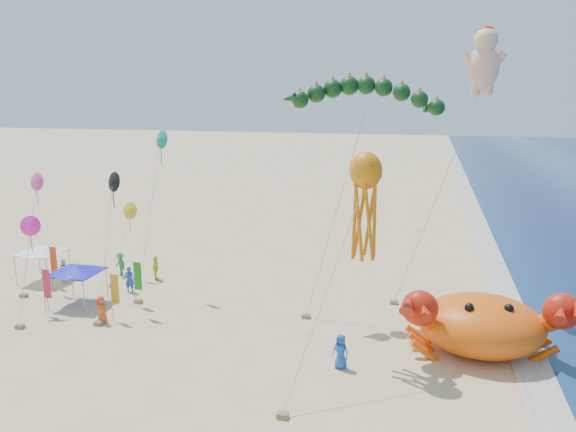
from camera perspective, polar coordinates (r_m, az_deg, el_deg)
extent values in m
plane|color=#D1B784|center=(34.43, 2.49, -11.51)|extent=(320.00, 320.00, 0.00)
plane|color=silver|center=(34.41, 22.99, -12.56)|extent=(320.00, 320.00, 0.00)
ellipsoid|color=#EE560C|center=(32.82, 19.02, -10.42)|extent=(7.61, 6.67, 3.21)
sphere|color=#B61D0B|center=(30.86, 12.69, -8.65)|extent=(1.91, 1.91, 1.91)
sphere|color=black|center=(31.17, 17.51, -8.72)|extent=(0.49, 0.49, 0.49)
sphere|color=#B61D0B|center=(31.65, 25.98, -9.11)|extent=(1.91, 1.91, 1.91)
sphere|color=black|center=(31.39, 21.23, -8.85)|extent=(0.49, 0.49, 0.49)
cone|color=#0E3312|center=(36.06, 0.65, 11.89)|extent=(1.36, 1.00, 1.11)
cylinder|color=#B2B2B2|center=(35.04, 4.89, 0.28)|extent=(3.22, 2.58, 12.93)
cube|color=olive|center=(36.08, 1.85, -10.13)|extent=(0.50, 0.35, 0.25)
ellipsoid|color=#FFC79B|center=(38.13, 19.27, 14.07)|extent=(1.89, 1.56, 2.78)
sphere|color=#FFC79B|center=(38.06, 19.48, 16.52)|extent=(1.46, 1.46, 1.46)
ellipsoid|color=red|center=(38.19, 19.52, 17.28)|extent=(0.94, 0.94, 0.66)
cylinder|color=#B2B2B2|center=(37.78, 14.86, 1.81)|extent=(4.85, 1.66, 14.24)
cube|color=olive|center=(38.95, 10.71, -8.60)|extent=(0.50, 0.35, 0.25)
ellipsoid|color=orange|center=(28.35, 7.91, 4.58)|extent=(1.64, 1.48, 1.89)
cylinder|color=#B2B2B2|center=(26.65, 3.96, -7.56)|extent=(2.71, 6.56, 9.48)
cube|color=olive|center=(26.13, -0.56, -19.61)|extent=(0.50, 0.35, 0.25)
cylinder|color=gray|center=(40.25, -23.29, -7.26)|extent=(0.06, 0.06, 2.20)
cylinder|color=gray|center=(38.71, -20.02, -7.76)|extent=(0.06, 0.06, 2.20)
cylinder|color=gray|center=(42.32, -21.08, -6.11)|extent=(0.06, 0.06, 2.20)
cylinder|color=gray|center=(40.86, -17.90, -6.53)|extent=(0.06, 0.06, 2.20)
cube|color=#1615BE|center=(40.16, -20.70, -5.36)|extent=(2.98, 2.98, 0.08)
cone|color=#1615BE|center=(40.09, -20.72, -5.04)|extent=(3.27, 3.27, 0.45)
cylinder|color=gray|center=(46.15, -25.96, -5.03)|extent=(0.06, 0.06, 2.20)
cylinder|color=gray|center=(44.52, -23.29, -5.39)|extent=(0.06, 0.06, 2.20)
cylinder|color=gray|center=(48.13, -23.95, -4.15)|extent=(0.06, 0.06, 2.20)
cylinder|color=gray|center=(46.57, -21.33, -4.46)|extent=(0.06, 0.06, 2.20)
cube|color=white|center=(46.02, -23.76, -3.39)|extent=(2.92, 2.92, 0.08)
cone|color=white|center=(45.96, -23.78, -3.10)|extent=(3.21, 3.21, 0.45)
cylinder|color=gray|center=(36.81, -17.49, -7.80)|extent=(0.05, 0.05, 3.20)
cube|color=#C18216|center=(36.50, -17.16, -7.11)|extent=(0.50, 0.04, 1.90)
cylinder|color=gray|center=(39.26, -23.57, -7.00)|extent=(0.05, 0.05, 3.20)
cube|color=#CF1947|center=(38.94, -23.30, -6.36)|extent=(0.50, 0.04, 1.90)
cylinder|color=gray|center=(44.57, -22.95, -4.67)|extent=(0.05, 0.05, 3.20)
cube|color=red|center=(44.27, -22.71, -4.09)|extent=(0.50, 0.04, 1.90)
cylinder|color=gray|center=(38.85, -15.33, -6.58)|extent=(0.05, 0.05, 3.20)
cube|color=#16881A|center=(38.56, -15.00, -5.92)|extent=(0.50, 0.04, 1.90)
imported|color=yellow|center=(43.85, -13.29, -5.17)|extent=(0.68, 1.17, 1.88)
imported|color=#1E50B1|center=(29.87, 5.37, -13.53)|extent=(1.05, 0.86, 1.85)
imported|color=#C3501F|center=(36.90, -18.42, -9.01)|extent=(0.90, 0.63, 1.75)
imported|color=white|center=(34.85, 16.28, -10.30)|extent=(0.63, 0.69, 1.59)
imported|color=#2B823F|center=(45.52, -16.69, -4.72)|extent=(1.38, 1.19, 1.86)
imported|color=#2236CA|center=(41.73, -15.80, -6.22)|extent=(0.75, 0.55, 1.89)
imported|color=white|center=(45.49, -21.79, -5.17)|extent=(1.07, 0.98, 1.78)
cone|color=gold|center=(44.11, -15.84, 0.53)|extent=(1.30, 0.51, 1.32)
cylinder|color=#B2B2B2|center=(43.32, -16.32, -3.23)|extent=(0.55, 3.04, 4.98)
cube|color=olive|center=(42.71, -16.82, -7.01)|extent=(0.50, 0.35, 0.25)
cone|color=black|center=(37.55, -17.41, 3.35)|extent=(1.30, 0.51, 1.32)
cylinder|color=#B2B2B2|center=(37.04, -17.84, -3.42)|extent=(0.55, 3.04, 8.16)
cube|color=olive|center=(37.03, -18.30, -10.18)|extent=(0.50, 0.35, 0.25)
cone|color=#0B7F6B|center=(39.78, -12.84, 7.60)|extent=(1.30, 0.51, 1.32)
cylinder|color=#B2B2B2|center=(39.15, -13.10, -0.47)|extent=(0.55, 3.04, 10.57)
cube|color=olive|center=(39.29, -13.37, -8.53)|extent=(0.50, 0.35, 0.25)
cone|color=#C6428B|center=(43.55, -24.26, 3.19)|extent=(1.30, 0.51, 1.32)
cylinder|color=#B2B2B2|center=(42.98, -24.75, -2.24)|extent=(0.55, 3.04, 7.55)
cube|color=olive|center=(42.78, -25.26, -7.67)|extent=(0.50, 0.35, 0.25)
cone|color=#FF1CB7|center=(39.25, -24.76, -0.92)|extent=(1.30, 0.51, 1.32)
cylinder|color=#B2B2B2|center=(38.69, -25.46, -5.49)|extent=(0.55, 3.04, 5.44)
cube|color=olive|center=(38.35, -26.19, -10.07)|extent=(0.50, 0.35, 0.25)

